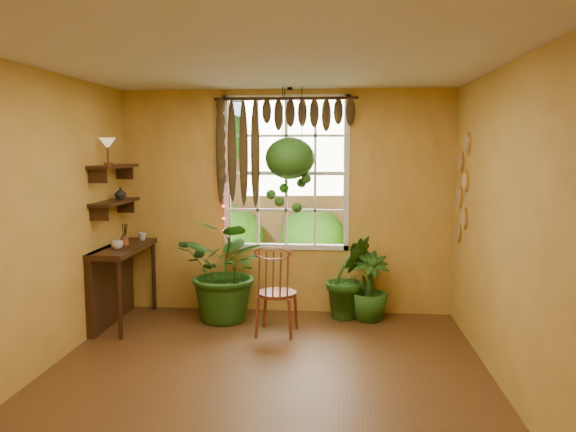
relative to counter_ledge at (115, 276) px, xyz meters
name	(u,v)px	position (x,y,z in m)	size (l,w,h in m)	color
floor	(262,387)	(1.91, -1.60, -0.55)	(4.50, 4.50, 0.00)	#583719
ceiling	(260,59)	(1.91, -1.60, 2.15)	(4.50, 4.50, 0.00)	silver
wall_back	(286,202)	(1.91, 0.65, 0.80)	(4.00, 4.00, 0.00)	gold
wall_left	(27,226)	(-0.09, -1.60, 0.80)	(4.50, 4.50, 0.00)	gold
wall_right	(514,232)	(3.91, -1.60, 0.80)	(4.50, 4.50, 0.00)	gold
window	(286,173)	(1.91, 0.68, 1.15)	(1.52, 0.10, 1.86)	white
valance_vine	(278,125)	(1.82, 0.56, 1.73)	(1.70, 0.12, 1.10)	#35210E
string_lights	(223,169)	(1.15, 0.59, 1.20)	(0.03, 0.03, 1.54)	#FF2633
wall_plates	(462,190)	(3.89, 0.19, 1.00)	(0.04, 0.32, 1.10)	beige
counter_ledge	(115,276)	(0.00, 0.00, 0.00)	(0.40, 1.20, 0.90)	#35210E
shelf_lower	(115,202)	(0.03, 0.00, 0.85)	(0.25, 0.90, 0.04)	#35210E
shelf_upper	(114,166)	(0.03, 0.00, 1.25)	(0.25, 0.90, 0.04)	#35210E
backyard	(319,184)	(2.15, 5.27, 0.73)	(14.00, 10.00, 12.00)	#2B5A19
windsor_chair	(276,305)	(1.89, -0.25, -0.22)	(0.47, 0.49, 1.13)	maroon
potted_plant_left	(228,270)	(1.28, 0.18, 0.05)	(1.09, 0.94, 1.21)	#154512
potted_plant_mid	(349,277)	(2.67, 0.42, -0.06)	(0.54, 0.44, 0.99)	#154512
potted_plant_right	(369,287)	(2.91, 0.36, -0.15)	(0.45, 0.45, 0.80)	#154512
hanging_basket	(290,163)	(1.97, 0.43, 1.28)	(0.58, 0.58, 1.45)	black
cup_a	(117,245)	(0.13, -0.22, 0.40)	(0.13, 0.13, 0.10)	silver
cup_b	(142,236)	(0.19, 0.40, 0.40)	(0.10, 0.10, 0.10)	beige
brush_jar	(124,235)	(0.11, 0.05, 0.47)	(0.08, 0.08, 0.31)	brown
shelf_vase	(120,193)	(0.04, 0.15, 0.94)	(0.13, 0.13, 0.14)	#B2AD99
tiffany_lamp	(108,145)	(0.05, -0.19, 1.48)	(0.18, 0.18, 0.30)	brown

